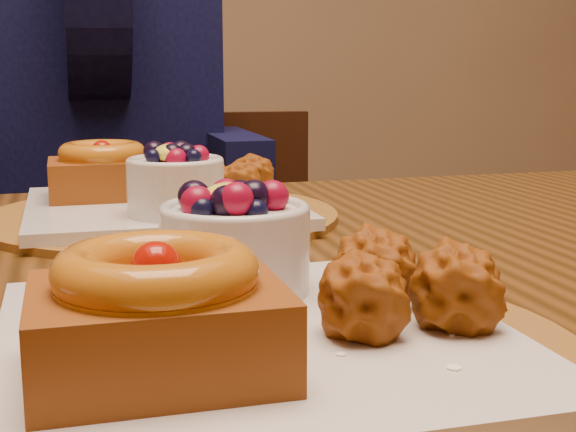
# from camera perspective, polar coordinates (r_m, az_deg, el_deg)

# --- Properties ---
(dining_table) EXTENTS (1.60, 0.90, 0.76)m
(dining_table) POSITION_cam_1_polar(r_m,az_deg,el_deg) (0.69, -6.54, -10.01)
(dining_table) COLOR #341F09
(dining_table) RESTS_ON ground
(place_setting_near) EXTENTS (0.38, 0.38, 0.09)m
(place_setting_near) POSITION_cam_1_polar(r_m,az_deg,el_deg) (0.45, -2.89, -6.90)
(place_setting_near) COLOR brown
(place_setting_near) RESTS_ON dining_table
(place_setting_far) EXTENTS (0.38, 0.38, 0.09)m
(place_setting_far) POSITION_cam_1_polar(r_m,az_deg,el_deg) (0.87, -9.18, 1.44)
(place_setting_far) COLOR brown
(place_setting_far) RESTS_ON dining_table
(chair_far) EXTENTS (0.43, 0.43, 0.82)m
(chair_far) POSITION_cam_1_polar(r_m,az_deg,el_deg) (1.67, -4.62, -5.50)
(chair_far) COLOR black
(chair_far) RESTS_ON ground
(diner) EXTENTS (0.51, 0.49, 0.83)m
(diner) POSITION_cam_1_polar(r_m,az_deg,el_deg) (1.46, -13.48, 9.26)
(diner) COLOR black
(diner) RESTS_ON ground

